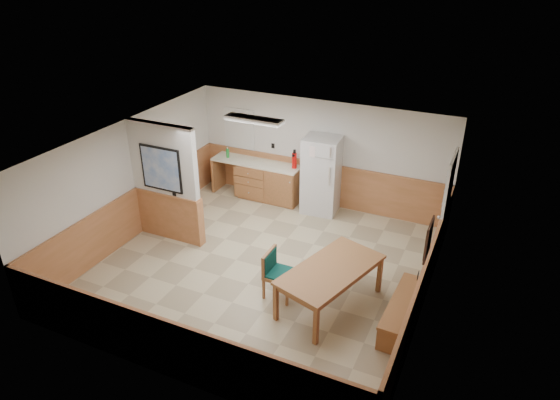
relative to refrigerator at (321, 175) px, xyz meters
The scene contains 20 objects.
ground 2.78m from the refrigerator, 93.78° to the right, with size 6.00×6.00×0.00m, color #C2B28B.
ceiling 3.09m from the refrigerator, 93.78° to the right, with size 6.00×6.00×0.02m, color white.
back_wall 0.54m from the refrigerator, 115.14° to the left, with size 6.00×0.02×2.50m, color silver.
right_wall 3.88m from the refrigerator, 42.94° to the right, with size 0.02×6.00×2.50m, color silver.
left_wall 4.14m from the refrigerator, 140.35° to the right, with size 0.02×6.00×2.50m, color silver.
wainscot_back 0.55m from the refrigerator, 116.39° to the left, with size 6.00×0.04×1.00m, color #C0784C.
wainscot_right 3.87m from the refrigerator, 43.14° to the right, with size 0.04×6.00×1.00m, color #C0784C.
wainscot_left 4.12m from the refrigerator, 140.18° to the right, with size 0.04×6.00×1.00m, color #C0784C.
partition_wall 3.45m from the refrigerator, 134.87° to the right, with size 1.50×0.20×2.50m.
kitchen_counter 1.45m from the refrigerator, behind, with size 2.20×0.61×1.00m.
exterior_door 2.89m from the refrigerator, 14.66° to the right, with size 0.07×1.02×2.15m.
kitchen_window 2.39m from the refrigerator, behind, with size 0.80×0.04×1.00m.
wall_painting 4.10m from the refrigerator, 46.38° to the right, with size 0.04×0.50×0.60m.
fluorescent_fixture 2.27m from the refrigerator, 126.21° to the right, with size 1.20×0.30×0.09m.
refrigerator is the anchor object (origin of this frame).
dining_table 3.44m from the refrigerator, 66.68° to the right, with size 1.48×2.10×0.75m.
dining_bench 4.06m from the refrigerator, 50.55° to the right, with size 0.42×1.59×0.45m.
dining_chair 3.29m from the refrigerator, 83.07° to the right, with size 0.71×0.51×0.85m.
fire_extinguisher 0.74m from the refrigerator, behind, with size 0.12×0.12×0.45m.
soap_bottle 2.43m from the refrigerator, behind, with size 0.07×0.07×0.23m, color #18872E.
Camera 1 is at (3.62, -7.04, 5.50)m, focal length 32.00 mm.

